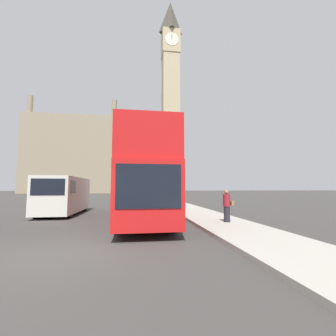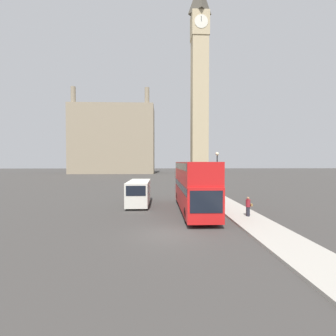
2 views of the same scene
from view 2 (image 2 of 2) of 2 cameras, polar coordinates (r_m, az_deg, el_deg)
ground_plane at (r=14.62m, az=-0.19°, el=-16.37°), size 300.00×300.00×0.00m
sidewalk_strip at (r=16.13m, az=24.14°, el=-14.50°), size 2.87×120.00×0.15m
clock_tower at (r=99.29m, az=8.00°, el=22.28°), size 6.94×7.11×77.60m
building_block_distant at (r=94.92m, az=-13.56°, el=6.91°), size 32.65×14.70×32.93m
red_double_decker_bus at (r=20.69m, az=6.50°, el=-3.96°), size 2.54×11.46×4.51m
white_van at (r=23.83m, az=-7.40°, el=-6.09°), size 2.16×6.20×2.51m
pedestrian at (r=19.36m, az=19.68°, el=-9.19°), size 0.50×0.34×1.55m
street_lamp at (r=24.26m, az=12.37°, el=-0.34°), size 0.36×0.36×5.40m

